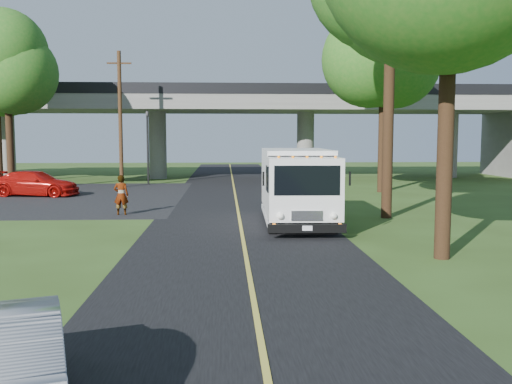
{
  "coord_description": "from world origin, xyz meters",
  "views": [
    {
      "loc": [
        -0.58,
        -14.47,
        3.43
      ],
      "look_at": [
        0.43,
        4.14,
        1.6
      ],
      "focal_mm": 40.0,
      "sensor_mm": 36.0,
      "label": 1
    }
  ],
  "objects": [
    {
      "name": "red_sedan",
      "position": [
        -11.46,
        18.73,
        0.72
      ],
      "size": [
        5.24,
        2.81,
        1.44
      ],
      "primitive_type": "imported",
      "rotation": [
        0.0,
        0.0,
        1.41
      ],
      "color": "#B5100B",
      "rests_on": "ground"
    },
    {
      "name": "ground",
      "position": [
        0.0,
        0.0,
        0.0
      ],
      "size": [
        120.0,
        120.0,
        0.0
      ],
      "primitive_type": "plane",
      "color": "#314719",
      "rests_on": "ground"
    },
    {
      "name": "pedestrian",
      "position": [
        -5.09,
        10.39,
        0.88
      ],
      "size": [
        0.65,
        0.43,
        1.76
      ],
      "primitive_type": "imported",
      "rotation": [
        0.0,
        0.0,
        3.13
      ],
      "color": "gray",
      "rests_on": "ground"
    },
    {
      "name": "traffic_signal",
      "position": [
        -6.0,
        26.0,
        3.2
      ],
      "size": [
        0.18,
        0.22,
        5.2
      ],
      "color": "black",
      "rests_on": "ground"
    },
    {
      "name": "parking_lot",
      "position": [
        -11.0,
        18.0,
        0.01
      ],
      "size": [
        16.0,
        18.0,
        0.01
      ],
      "primitive_type": "cube",
      "color": "black",
      "rests_on": "ground"
    },
    {
      "name": "road",
      "position": [
        0.0,
        10.0,
        0.01
      ],
      "size": [
        7.0,
        90.0,
        0.02
      ],
      "primitive_type": "cube",
      "color": "black",
      "rests_on": "ground"
    },
    {
      "name": "overpass",
      "position": [
        0.0,
        32.0,
        4.56
      ],
      "size": [
        54.0,
        10.0,
        7.3
      ],
      "color": "slate",
      "rests_on": "ground"
    },
    {
      "name": "tree_right_far",
      "position": [
        9.21,
        19.84,
        8.3
      ],
      "size": [
        5.77,
        5.67,
        10.99
      ],
      "color": "#382314",
      "rests_on": "ground"
    },
    {
      "name": "step_van",
      "position": [
        2.2,
        7.39,
        1.58
      ],
      "size": [
        2.73,
        7.0,
        2.91
      ],
      "rotation": [
        0.0,
        0.0,
        -0.03
      ],
      "color": "white",
      "rests_on": "ground"
    },
    {
      "name": "lane_line",
      "position": [
        0.0,
        10.0,
        0.03
      ],
      "size": [
        0.12,
        90.0,
        0.01
      ],
      "primitive_type": "cube",
      "color": "gold",
      "rests_on": "road"
    },
    {
      "name": "tree_left_lot",
      "position": [
        -13.79,
        21.84,
        7.9
      ],
      "size": [
        5.6,
        5.5,
        10.5
      ],
      "color": "#382314",
      "rests_on": "ground"
    },
    {
      "name": "utility_pole",
      "position": [
        -7.5,
        24.0,
        4.59
      ],
      "size": [
        1.6,
        0.26,
        9.0
      ],
      "color": "#472D19",
      "rests_on": "ground"
    }
  ]
}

